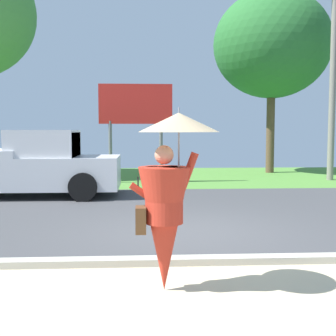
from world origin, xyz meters
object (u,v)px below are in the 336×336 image
roadside_billboard (136,111)px  pickup_truck (28,166)px  tree_center_back (272,45)px  monk_pedestrian (167,200)px  utility_pole (333,76)px

roadside_billboard → pickup_truck: bearing=-133.9°
tree_center_back → monk_pedestrian: bearing=-110.4°
monk_pedestrian → utility_pole: (6.80, 11.33, 2.80)m
monk_pedestrian → roadside_billboard: roadside_billboard is taller
roadside_billboard → tree_center_back: size_ratio=0.44×
tree_center_back → utility_pole: bearing=-64.9°
utility_pole → roadside_billboard: utility_pole is taller
pickup_truck → roadside_billboard: size_ratio=1.49×
monk_pedestrian → pickup_truck: monk_pedestrian is taller
utility_pole → tree_center_back: tree_center_back is taller
monk_pedestrian → tree_center_back: bearing=75.8°
pickup_truck → tree_center_back: bearing=42.2°
utility_pole → pickup_truck: bearing=-160.8°
monk_pedestrian → tree_center_back: size_ratio=0.27×
pickup_truck → roadside_billboard: (3.01, 3.13, 1.68)m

